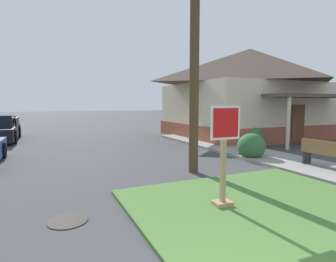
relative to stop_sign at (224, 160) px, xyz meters
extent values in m
cube|color=#477033|center=(0.77, -1.13, -0.96)|extent=(5.17, 5.95, 0.08)
cube|color=gray|center=(4.55, 3.03, -0.94)|extent=(2.20, 16.64, 0.12)
cube|color=#A3845B|center=(0.00, 0.02, 0.04)|extent=(0.09, 0.09, 1.92)
cube|color=#A3845B|center=(0.00, 0.02, -0.88)|extent=(0.37, 0.29, 0.08)
cube|color=white|center=(0.00, -0.04, 0.73)|extent=(0.65, 0.04, 0.65)
cube|color=red|center=(0.00, -0.05, 0.73)|extent=(0.56, 0.04, 0.56)
cylinder|color=black|center=(-2.85, 0.69, -0.99)|extent=(0.70, 0.70, 0.02)
cylinder|color=black|center=(-4.74, 7.77, -0.69)|extent=(0.23, 0.62, 0.62)
cube|color=black|center=(-4.77, 14.29, 0.06)|extent=(0.14, 2.22, 0.44)
cube|color=black|center=(-5.71, 15.94, 0.06)|extent=(1.74, 0.13, 0.44)
cylinder|color=black|center=(-4.74, 11.78, -0.62)|extent=(0.27, 0.76, 0.76)
cylinder|color=black|center=(-4.79, 14.95, -0.62)|extent=(0.27, 0.76, 0.76)
cube|color=brown|center=(4.73, 1.06, -0.44)|extent=(0.45, 1.73, 0.06)
cube|color=brown|center=(4.55, 1.06, -0.22)|extent=(0.10, 1.72, 0.38)
cube|color=#2D2D33|center=(4.71, 1.84, -0.68)|extent=(0.36, 0.07, 0.41)
cube|color=brown|center=(9.00, 9.66, -0.55)|extent=(9.34, 7.65, 0.90)
cube|color=beige|center=(9.00, 9.66, 1.11)|extent=(9.15, 7.49, 2.42)
pyramid|color=brown|center=(9.00, 9.66, 3.47)|extent=(9.80, 8.03, 2.31)
cube|color=brown|center=(9.00, 5.14, 1.49)|extent=(5.14, 1.40, 0.16)
cylinder|color=beige|center=(6.90, 4.59, 0.24)|extent=(0.16, 0.16, 2.49)
cube|color=brown|center=(9.00, 5.82, 0.05)|extent=(0.90, 0.06, 2.00)
ellipsoid|color=#316B33|center=(6.15, 5.98, -0.53)|extent=(0.95, 0.95, 0.94)
ellipsoid|color=#336136|center=(3.88, 3.57, -0.51)|extent=(1.04, 1.04, 0.99)
camera|label=1|loc=(-3.12, -4.25, 1.09)|focal=28.70mm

